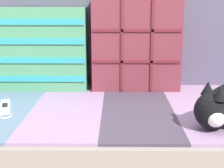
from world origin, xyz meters
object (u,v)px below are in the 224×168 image
object	(u,v)px
couch	(136,145)
throw_pillow_quilted	(136,44)
throw_pillow_striped	(42,49)
game_remote_near	(5,107)

from	to	relation	value
couch	throw_pillow_quilted	distance (m)	0.47
couch	throw_pillow_striped	size ratio (longest dim) A/B	4.92
couch	game_remote_near	xyz separation A→B (m)	(-0.52, -0.09, 0.20)
throw_pillow_striped	game_remote_near	xyz separation A→B (m)	(-0.08, -0.34, -0.18)
throw_pillow_striped	game_remote_near	world-z (taller)	throw_pillow_striped
couch	throw_pillow_quilted	world-z (taller)	throw_pillow_quilted
throw_pillow_quilted	game_remote_near	size ratio (longest dim) A/B	2.07
couch	game_remote_near	bearing A→B (deg)	-169.79
throw_pillow_quilted	game_remote_near	distance (m)	0.66
throw_pillow_quilted	throw_pillow_striped	distance (m)	0.44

